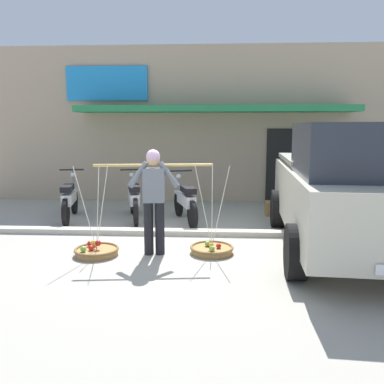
% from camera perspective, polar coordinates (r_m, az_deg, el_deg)
% --- Properties ---
extents(ground_plane, '(90.00, 90.00, 0.00)m').
position_cam_1_polar(ground_plane, '(6.98, -2.37, -7.69)').
color(ground_plane, '#9E998C').
extents(sidewalk_curb, '(20.00, 0.24, 0.10)m').
position_cam_1_polar(sidewalk_curb, '(7.63, -1.86, -5.80)').
color(sidewalk_curb, '#BAB4A5').
rests_on(sidewalk_curb, ground).
extents(fruit_vendor, '(1.86, 0.24, 1.70)m').
position_cam_1_polar(fruit_vendor, '(6.32, -5.52, -0.39)').
color(fruit_vendor, black).
rests_on(fruit_vendor, ground).
extents(fruit_basket_left_side, '(0.72, 0.72, 1.45)m').
position_cam_1_polar(fruit_basket_left_side, '(6.64, -13.59, -8.16)').
color(fruit_basket_left_side, '#9E7542').
rests_on(fruit_basket_left_side, ground).
extents(fruit_basket_right_side, '(0.72, 0.72, 1.45)m').
position_cam_1_polar(fruit_basket_right_side, '(6.55, 2.85, -8.16)').
color(fruit_basket_right_side, '#9E7542').
rests_on(fruit_basket_right_side, ground).
extents(motorcycle_nearest_shop, '(0.58, 1.80, 1.09)m').
position_cam_1_polar(motorcycle_nearest_shop, '(9.16, -17.17, -1.07)').
color(motorcycle_nearest_shop, black).
rests_on(motorcycle_nearest_shop, ground).
extents(motorcycle_second_in_row, '(0.65, 1.78, 1.09)m').
position_cam_1_polar(motorcycle_second_in_row, '(8.88, -8.37, -1.07)').
color(motorcycle_second_in_row, black).
rests_on(motorcycle_second_in_row, ground).
extents(motorcycle_third_in_row, '(0.72, 1.75, 1.09)m').
position_cam_1_polar(motorcycle_third_in_row, '(8.53, -0.95, -1.40)').
color(motorcycle_third_in_row, black).
rests_on(motorcycle_third_in_row, ground).
extents(parked_truck, '(2.42, 4.82, 2.10)m').
position_cam_1_polar(parked_truck, '(6.88, 21.42, 0.24)').
color(parked_truck, beige).
rests_on(parked_truck, ground).
extents(storefront_building, '(13.00, 6.00, 4.20)m').
position_cam_1_polar(storefront_building, '(13.38, 3.34, 9.57)').
color(storefront_building, tan).
rests_on(storefront_building, ground).
extents(wooden_crate, '(0.44, 0.36, 0.32)m').
position_cam_1_polar(wooden_crate, '(9.47, 11.82, -2.33)').
color(wooden_crate, olive).
rests_on(wooden_crate, ground).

